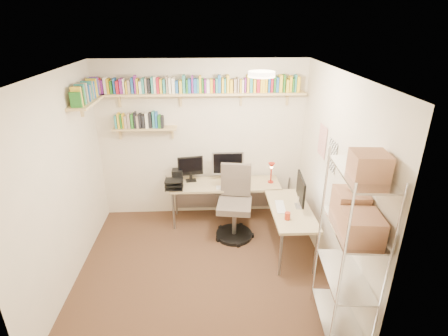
% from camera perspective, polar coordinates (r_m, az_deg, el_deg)
% --- Properties ---
extents(ground, '(3.20, 3.20, 0.00)m').
position_cam_1_polar(ground, '(4.79, -3.43, -15.94)').
color(ground, '#42281C').
rests_on(ground, ground).
extents(room_shell, '(3.24, 3.04, 2.52)m').
position_cam_1_polar(room_shell, '(4.00, -3.89, 1.53)').
color(room_shell, beige).
rests_on(room_shell, ground).
extents(wall_shelves, '(3.12, 1.09, 0.80)m').
position_cam_1_polar(wall_shelves, '(5.13, -8.61, 11.80)').
color(wall_shelves, '#D7B979').
rests_on(wall_shelves, ground).
extents(corner_desk, '(2.02, 1.68, 1.14)m').
position_cam_1_polar(corner_desk, '(5.26, 1.65, -3.58)').
color(corner_desk, tan).
rests_on(corner_desk, ground).
extents(office_chair, '(0.58, 0.59, 1.09)m').
position_cam_1_polar(office_chair, '(5.18, 1.76, -6.47)').
color(office_chair, black).
rests_on(office_chair, ground).
extents(wire_rack, '(0.47, 0.86, 2.03)m').
position_cam_1_polar(wire_rack, '(3.40, 20.68, -7.79)').
color(wire_rack, silver).
rests_on(wire_rack, ground).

